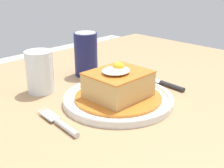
{
  "coord_description": "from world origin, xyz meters",
  "views": [
    {
      "loc": [
        -0.53,
        -0.47,
        1.04
      ],
      "look_at": [
        -0.06,
        -0.01,
        0.79
      ],
      "focal_mm": 48.59,
      "sensor_mm": 36.0,
      "label": 1
    }
  ],
  "objects": [
    {
      "name": "fork",
      "position": [
        -0.22,
        -0.03,
        0.75
      ],
      "size": [
        0.03,
        0.14,
        0.01
      ],
      "color": "silver",
      "rests_on": "dining_table"
    },
    {
      "name": "main_plate",
      "position": [
        -0.06,
        -0.03,
        0.76
      ],
      "size": [
        0.26,
        0.26,
        0.02
      ],
      "color": "white",
      "rests_on": "dining_table"
    },
    {
      "name": "dining_table",
      "position": [
        0.0,
        0.0,
        0.63
      ],
      "size": [
        1.14,
        0.9,
        0.75
      ],
      "color": "#A87F56",
      "rests_on": "ground_plane"
    },
    {
      "name": "drinking_glass",
      "position": [
        -0.15,
        0.15,
        0.79
      ],
      "size": [
        0.07,
        0.07,
        0.1
      ],
      "color": "silver",
      "rests_on": "dining_table"
    },
    {
      "name": "sandwich_meal",
      "position": [
        -0.06,
        -0.03,
        0.79
      ],
      "size": [
        0.2,
        0.2,
        0.09
      ],
      "color": "#C66B23",
      "rests_on": "main_plate"
    },
    {
      "name": "soda_can",
      "position": [
        0.02,
        0.17,
        0.81
      ],
      "size": [
        0.07,
        0.07,
        0.12
      ],
      "color": "#191E51",
      "rests_on": "dining_table"
    },
    {
      "name": "knife",
      "position": [
        0.11,
        -0.04,
        0.75
      ],
      "size": [
        0.03,
        0.17,
        0.01
      ],
      "color": "#262628",
      "rests_on": "dining_table"
    }
  ]
}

